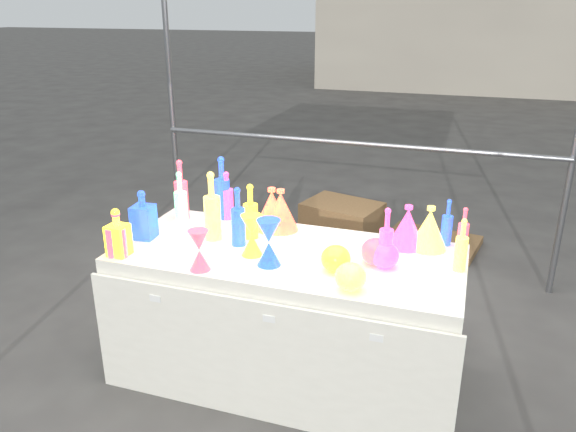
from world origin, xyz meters
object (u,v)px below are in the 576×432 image
(hourglass_0, at_px, (199,250))
(lampshade_0, at_px, (272,208))
(globe_0, at_px, (336,260))
(display_table, at_px, (287,315))
(cardboard_box_closed, at_px, (342,228))
(decanter_0, at_px, (117,232))

(hourglass_0, distance_m, lampshade_0, 0.63)
(globe_0, bearing_deg, display_table, 155.78)
(display_table, xyz_separation_m, hourglass_0, (-0.34, -0.33, 0.48))
(cardboard_box_closed, distance_m, hourglass_0, 2.16)
(decanter_0, bearing_deg, cardboard_box_closed, 73.38)
(display_table, xyz_separation_m, cardboard_box_closed, (-0.10, 1.73, -0.16))
(display_table, bearing_deg, decanter_0, -159.56)
(display_table, distance_m, globe_0, 0.54)
(cardboard_box_closed, height_order, decanter_0, decanter_0)
(display_table, bearing_deg, cardboard_box_closed, 93.38)
(hourglass_0, xyz_separation_m, lampshade_0, (0.15, 0.61, 0.02))
(display_table, height_order, decanter_0, decanter_0)
(display_table, distance_m, hourglass_0, 0.67)
(cardboard_box_closed, relative_size, globe_0, 4.08)
(display_table, bearing_deg, globe_0, -24.22)
(display_table, relative_size, lampshade_0, 7.50)
(globe_0, height_order, lampshade_0, lampshade_0)
(display_table, relative_size, decanter_0, 7.25)
(display_table, xyz_separation_m, globe_0, (0.29, -0.13, 0.43))
(hourglass_0, bearing_deg, display_table, 43.82)
(decanter_0, relative_size, hourglass_0, 1.23)
(display_table, bearing_deg, hourglass_0, -136.18)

